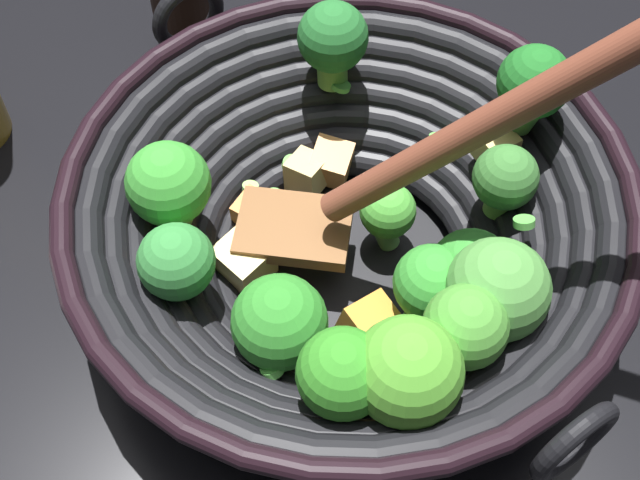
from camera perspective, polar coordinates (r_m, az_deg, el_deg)
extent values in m
plane|color=black|center=(0.58, 1.69, -2.33)|extent=(4.00, 4.00, 0.00)
cylinder|color=black|center=(0.57, 1.70, -2.07)|extent=(0.14, 0.14, 0.01)
torus|color=black|center=(0.56, 1.74, -1.26)|extent=(0.18, 0.18, 0.02)
torus|color=black|center=(0.55, 1.77, -0.71)|extent=(0.21, 0.21, 0.02)
torus|color=black|center=(0.55, 1.79, -0.14)|extent=(0.23, 0.23, 0.02)
torus|color=black|center=(0.54, 1.82, 0.45)|extent=(0.26, 0.26, 0.02)
torus|color=black|center=(0.53, 1.85, 1.06)|extent=(0.28, 0.28, 0.02)
torus|color=black|center=(0.52, 1.88, 1.69)|extent=(0.30, 0.30, 0.02)
torus|color=black|center=(0.51, 1.91, 2.33)|extent=(0.33, 0.33, 0.02)
torus|color=black|center=(0.50, 1.94, 3.00)|extent=(0.34, 0.34, 0.01)
torus|color=black|center=(0.61, -8.58, 14.22)|extent=(0.01, 0.05, 0.05)
torus|color=black|center=(0.45, 16.27, -12.56)|extent=(0.01, 0.05, 0.05)
cylinder|color=#83C051|center=(0.47, 5.38, -10.30)|extent=(0.03, 0.02, 0.02)
sphere|color=#4FA12E|center=(0.44, 5.72, -8.57)|extent=(0.06, 0.06, 0.06)
cylinder|color=#6EA252|center=(0.53, 7.01, -4.46)|extent=(0.03, 0.03, 0.02)
sphere|color=green|center=(0.50, 7.35, -2.82)|extent=(0.05, 0.05, 0.05)
cylinder|color=#5C9F45|center=(0.52, -8.96, -3.02)|extent=(0.02, 0.02, 0.02)
sphere|color=#33843A|center=(0.50, -9.37, -1.41)|extent=(0.04, 0.04, 0.04)
cylinder|color=#559241|center=(0.56, 13.21, 7.95)|extent=(0.03, 0.02, 0.02)
sphere|color=#1D6722|center=(0.54, 13.81, 10.00)|extent=(0.04, 0.04, 0.04)
cylinder|color=#72A846|center=(0.56, 11.57, 2.44)|extent=(0.02, 0.02, 0.02)
sphere|color=#397632|center=(0.54, 12.02, 4.03)|extent=(0.04, 0.04, 0.04)
cylinder|color=#63AA53|center=(0.51, -2.53, -7.00)|extent=(0.03, 0.03, 0.02)
sphere|color=#2E842A|center=(0.48, -2.66, -5.39)|extent=(0.05, 0.05, 0.05)
cylinder|color=#66A953|center=(0.58, 3.98, 0.74)|extent=(0.02, 0.02, 0.02)
sphere|color=green|center=(0.55, 4.13, 2.24)|extent=(0.04, 0.04, 0.04)
cylinder|color=#739C42|center=(0.49, 9.05, -7.09)|extent=(0.03, 0.03, 0.02)
sphere|color=#489333|center=(0.47, 9.48, -5.63)|extent=(0.05, 0.05, 0.05)
cylinder|color=#659D44|center=(0.59, 0.81, 11.01)|extent=(0.02, 0.02, 0.02)
sphere|color=#23692C|center=(0.57, 0.84, 13.12)|extent=(0.05, 0.05, 0.05)
cylinder|color=#69AE43|center=(0.52, 10.86, -5.22)|extent=(0.03, 0.02, 0.03)
sphere|color=#4D913F|center=(0.49, 11.51, -3.21)|extent=(0.06, 0.06, 0.06)
cylinder|color=#6DA84A|center=(0.54, -9.43, 1.72)|extent=(0.03, 0.03, 0.02)
sphere|color=green|center=(0.52, -9.88, 3.64)|extent=(0.05, 0.05, 0.05)
cylinder|color=#7B9D42|center=(0.53, 9.37, -3.67)|extent=(0.03, 0.03, 0.02)
sphere|color=#348A30|center=(0.51, 9.82, -2.02)|extent=(0.05, 0.05, 0.05)
cylinder|color=#62A140|center=(0.47, 1.41, -10.28)|extent=(0.02, 0.02, 0.02)
sphere|color=#318823|center=(0.44, 1.49, -8.71)|extent=(0.05, 0.05, 0.05)
cube|color=#DD8F48|center=(0.59, 0.74, 5.09)|extent=(0.04, 0.04, 0.03)
cube|color=#E3BB68|center=(0.57, 11.39, 6.01)|extent=(0.02, 0.03, 0.02)
cube|color=orange|center=(0.57, -4.28, 1.77)|extent=(0.03, 0.03, 0.02)
cube|color=#DFC06E|center=(0.54, -4.98, -1.34)|extent=(0.04, 0.04, 0.03)
cube|color=orange|center=(0.52, 3.32, -5.73)|extent=(0.03, 0.03, 0.04)
cube|color=#D6BC76|center=(0.59, -0.86, 4.39)|extent=(0.03, 0.03, 0.03)
cylinder|color=#6BC651|center=(0.56, -3.03, 2.69)|extent=(0.01, 0.01, 0.01)
cylinder|color=#6BC651|center=(0.58, -1.79, 4.94)|extent=(0.02, 0.02, 0.01)
cylinder|color=#6BC651|center=(0.58, 7.75, 6.53)|extent=(0.02, 0.02, 0.01)
cylinder|color=#6BC651|center=(0.53, 6.30, -4.76)|extent=(0.01, 0.01, 0.01)
cylinder|color=#99D166|center=(0.45, 6.17, -10.01)|extent=(0.02, 0.02, 0.01)
cylinder|color=#56B247|center=(0.56, -8.81, 4.61)|extent=(0.02, 0.02, 0.01)
cylinder|color=#56B247|center=(0.52, 13.18, 1.13)|extent=(0.02, 0.02, 0.01)
cylinder|color=#99D166|center=(0.58, -4.57, 3.43)|extent=(0.02, 0.02, 0.01)
cylinder|color=#56B247|center=(0.48, -3.13, -8.40)|extent=(0.02, 0.02, 0.01)
cylinder|color=#56B247|center=(0.59, 1.38, 10.02)|extent=(0.01, 0.01, 0.01)
cube|color=brown|center=(0.54, -1.72, 0.77)|extent=(0.08, 0.08, 0.01)
cylinder|color=brown|center=(0.44, 12.73, 8.42)|extent=(0.15, 0.15, 0.21)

